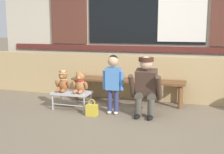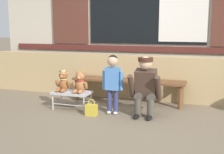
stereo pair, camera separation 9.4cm
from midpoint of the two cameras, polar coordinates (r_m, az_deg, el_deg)
ground_plane at (r=4.46m, az=0.69°, el=-8.40°), size 60.00×60.00×0.00m
brick_low_wall at (r=5.70m, az=4.90°, el=-0.05°), size 6.50×0.25×0.85m
shop_facade at (r=6.14m, az=6.24°, el=14.03°), size 6.64×0.26×3.71m
wooden_bench_long at (r=5.39m, az=2.55°, el=-1.14°), size 2.10×0.40×0.44m
small_display_bench at (r=5.03m, az=-8.42°, el=-3.27°), size 0.64×0.36×0.30m
teddy_bear_with_hat at (r=5.06m, az=-10.09°, el=-0.85°), size 0.28×0.27×0.36m
teddy_bear_plain at (r=4.92m, az=-6.79°, el=-1.17°), size 0.28×0.26×0.36m
child_standing at (r=4.64m, az=-0.37°, el=-0.15°), size 0.35×0.18×0.96m
adult_crouching at (r=4.56m, az=6.24°, el=-1.80°), size 0.50×0.49×0.95m
handbag_on_ground at (r=4.65m, az=-4.53°, el=-6.42°), size 0.18×0.11×0.27m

